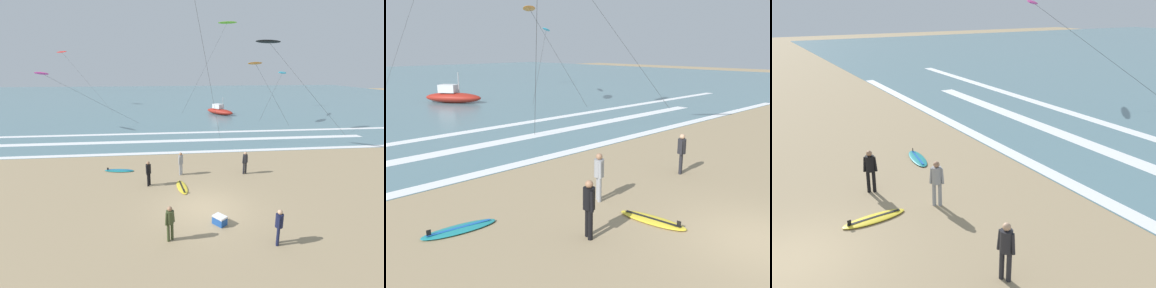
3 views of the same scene
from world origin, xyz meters
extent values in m
plane|color=#9E8763|center=(0.00, 0.00, 0.00)|extent=(160.00, 160.00, 0.00)
cube|color=slate|center=(0.00, 54.66, 0.01)|extent=(140.00, 90.00, 0.01)
cube|color=white|center=(0.76, 10.06, 0.01)|extent=(52.06, 0.68, 0.01)
cube|color=white|center=(0.50, 14.07, 0.01)|extent=(37.32, 0.97, 0.01)
cube|color=white|center=(0.49, 17.57, 0.01)|extent=(59.49, 0.78, 0.01)
cylinder|color=black|center=(-3.09, 3.17, 0.41)|extent=(0.13, 0.13, 0.82)
cylinder|color=black|center=(-3.01, 3.35, 0.41)|extent=(0.13, 0.13, 0.82)
cylinder|color=black|center=(-3.05, 3.26, 1.11)|extent=(0.32, 0.32, 0.58)
cylinder|color=black|center=(-3.13, 3.09, 1.08)|extent=(0.14, 0.16, 0.56)
cylinder|color=black|center=(-2.98, 3.43, 1.08)|extent=(0.14, 0.16, 0.56)
sphere|color=#9E7051|center=(-3.05, 3.26, 1.49)|extent=(0.21, 0.21, 0.21)
cylinder|color=#232328|center=(3.42, 4.54, 0.41)|extent=(0.13, 0.13, 0.82)
cylinder|color=#232328|center=(3.60, 4.63, 0.41)|extent=(0.13, 0.13, 0.82)
cylinder|color=#232328|center=(3.51, 4.59, 1.11)|extent=(0.32, 0.32, 0.58)
cylinder|color=#232328|center=(3.35, 4.50, 1.08)|extent=(0.16, 0.14, 0.56)
cylinder|color=#232328|center=(3.68, 4.68, 1.08)|extent=(0.16, 0.14, 0.56)
sphere|color=tan|center=(3.51, 4.59, 1.49)|extent=(0.21, 0.21, 0.21)
cylinder|color=#141938|center=(2.60, -3.32, 0.41)|extent=(0.13, 0.13, 0.82)
cylinder|color=#141938|center=(2.52, -3.51, 0.41)|extent=(0.13, 0.13, 0.82)
cylinder|color=#141938|center=(2.56, -3.41, 1.11)|extent=(0.32, 0.32, 0.58)
cylinder|color=#141938|center=(2.64, -3.25, 1.08)|extent=(0.14, 0.16, 0.56)
cylinder|color=#141938|center=(2.48, -3.58, 1.08)|extent=(0.14, 0.16, 0.56)
sphere|color=tan|center=(2.56, -3.41, 1.49)|extent=(0.21, 0.21, 0.21)
cylinder|color=gray|center=(-0.87, 4.96, 0.41)|extent=(0.13, 0.13, 0.82)
cylinder|color=gray|center=(-0.99, 4.80, 0.41)|extent=(0.13, 0.13, 0.82)
cylinder|color=gray|center=(-0.93, 4.88, 1.11)|extent=(0.32, 0.32, 0.58)
cylinder|color=gray|center=(-0.82, 5.03, 1.08)|extent=(0.15, 0.16, 0.56)
cylinder|color=gray|center=(-1.04, 4.73, 1.08)|extent=(0.15, 0.16, 0.56)
sphere|color=#9E7051|center=(-0.93, 4.88, 1.49)|extent=(0.21, 0.21, 0.21)
cylinder|color=#384223|center=(-1.99, -2.70, 0.41)|extent=(0.13, 0.13, 0.82)
cylinder|color=#384223|center=(-1.83, -2.59, 0.41)|extent=(0.13, 0.13, 0.82)
cylinder|color=#384223|center=(-1.91, -2.65, 1.11)|extent=(0.32, 0.32, 0.58)
cylinder|color=#384223|center=(-2.06, -2.75, 1.08)|extent=(0.16, 0.15, 0.56)
cylinder|color=#384223|center=(-1.76, -2.54, 1.08)|extent=(0.16, 0.15, 0.56)
sphere|color=#9E7051|center=(-1.91, -2.65, 1.49)|extent=(0.21, 0.21, 0.21)
ellipsoid|color=yellow|center=(-1.02, 2.69, 0.04)|extent=(0.83, 2.15, 0.09)
cube|color=black|center=(-1.02, 2.69, 0.09)|extent=(0.30, 1.79, 0.01)
cube|color=black|center=(-0.93, 1.88, 0.17)|extent=(0.03, 0.12, 0.16)
ellipsoid|color=teal|center=(-5.28, 6.04, 0.04)|extent=(2.16, 0.89, 0.09)
cube|color=#1959B2|center=(-5.28, 6.04, 0.09)|extent=(1.78, 0.35, 0.01)
cube|color=black|center=(-6.09, 6.15, 0.17)|extent=(0.12, 0.03, 0.16)
ellipsoid|color=black|center=(9.34, 17.12, 9.83)|extent=(3.29, 1.62, 0.43)
cylinder|color=#333333|center=(13.55, 15.77, 4.91)|extent=(8.45, 2.73, 9.84)
ellipsoid|color=#CC2384|center=(-15.10, 19.76, 6.55)|extent=(2.80, 2.82, 0.43)
cylinder|color=#333333|center=(-10.19, 21.93, 3.27)|extent=(9.83, 4.37, 6.57)
ellipsoid|color=#70C628|center=(9.22, 36.21, 14.41)|extent=(3.28, 1.75, 0.43)
cylinder|color=#333333|center=(5.15, 33.72, 7.20)|extent=(8.17, 5.01, 14.42)
cylinder|color=#333333|center=(2.05, 11.59, 6.45)|extent=(3.59, 5.38, 12.92)
ellipsoid|color=orange|center=(9.69, 22.03, 7.67)|extent=(2.93, 2.68, 0.43)
cylinder|color=#333333|center=(11.81, 21.02, 3.84)|extent=(4.25, 2.04, 7.68)
ellipsoid|color=#23A8C6|center=(15.55, 27.06, 6.44)|extent=(2.66, 2.95, 0.43)
cylinder|color=#333333|center=(13.56, 25.68, 3.22)|extent=(4.01, 2.80, 6.45)
ellipsoid|color=red|center=(-20.27, 43.29, 9.94)|extent=(2.90, 2.72, 0.43)
cylinder|color=#333333|center=(-15.18, 38.47, 4.97)|extent=(10.20, 9.65, 9.95)
ellipsoid|color=maroon|center=(6.97, 29.81, 0.45)|extent=(4.36, 5.24, 0.90)
cube|color=silver|center=(6.74, 30.14, 1.25)|extent=(1.76, 1.86, 0.70)
cylinder|color=#B2B2B2|center=(7.31, 29.32, 1.80)|extent=(0.08, 0.08, 1.80)
cube|color=#1E4C9E|center=(0.46, -1.63, 0.18)|extent=(0.72, 0.74, 0.36)
cube|color=silver|center=(0.46, -1.63, 0.40)|extent=(0.73, 0.76, 0.08)
camera|label=1|loc=(-2.12, -13.15, 7.19)|focal=26.06mm
camera|label=2|loc=(-10.06, -3.51, 4.92)|focal=37.75mm
camera|label=3|loc=(10.60, -0.59, 6.58)|focal=38.88mm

